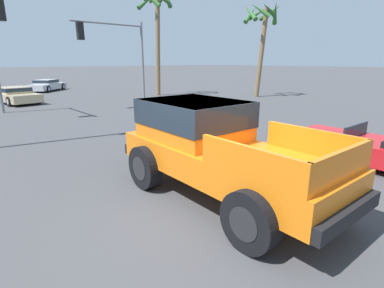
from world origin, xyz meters
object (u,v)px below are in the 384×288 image
object	(u,v)px
palm_tree_short	(262,27)
red_convertible_car	(371,149)
parked_car_tan	(15,95)
parked_car_silver	(47,85)
orange_pickup_truck	(212,143)
palm_tree_tall	(156,17)
traffic_light_main	(116,46)

from	to	relation	value
palm_tree_short	red_convertible_car	bearing A→B (deg)	-132.74
parked_car_tan	parked_car_silver	size ratio (longest dim) A/B	1.07
orange_pickup_truck	palm_tree_tall	distance (m)	20.20
parked_car_tan	traffic_light_main	size ratio (longest dim) A/B	0.93
parked_car_tan	traffic_light_main	xyz separation A→B (m)	(4.31, -6.56, 3.05)
red_convertible_car	palm_tree_tall	world-z (taller)	palm_tree_tall
palm_tree_tall	red_convertible_car	bearing A→B (deg)	-107.39
parked_car_silver	palm_tree_tall	world-z (taller)	palm_tree_tall
orange_pickup_truck	red_convertible_car	distance (m)	4.95
parked_car_tan	parked_car_silver	xyz separation A→B (m)	(4.30, 7.70, -0.01)
traffic_light_main	palm_tree_short	distance (m)	11.59
parked_car_silver	palm_tree_short	world-z (taller)	palm_tree_short
parked_car_silver	parked_car_tan	bearing A→B (deg)	-74.15
red_convertible_car	palm_tree_short	world-z (taller)	palm_tree_short
red_convertible_car	traffic_light_main	world-z (taller)	traffic_light_main
orange_pickup_truck	traffic_light_main	bearing A→B (deg)	72.29
orange_pickup_truck	traffic_light_main	size ratio (longest dim) A/B	1.02
orange_pickup_truck	palm_tree_tall	bearing A→B (deg)	60.24
orange_pickup_truck	parked_car_silver	bearing A→B (deg)	82.57
red_convertible_car	palm_tree_tall	distance (m)	19.94
palm_tree_short	traffic_light_main	bearing A→B (deg)	169.53
parked_car_silver	traffic_light_main	distance (m)	14.58
palm_tree_tall	palm_tree_short	distance (m)	8.26
traffic_light_main	parked_car_silver	bearing A→B (deg)	-89.95
red_convertible_car	parked_car_silver	xyz separation A→B (m)	(-0.11, 28.44, 0.12)
palm_tree_short	palm_tree_tall	bearing A→B (deg)	131.66
orange_pickup_truck	traffic_light_main	xyz separation A→B (m)	(4.53, 12.56, 2.50)
red_convertible_car	parked_car_tan	size ratio (longest dim) A/B	0.88
parked_car_silver	orange_pickup_truck	bearing A→B (deg)	-54.54
parked_car_tan	palm_tree_short	distance (m)	18.44
red_convertible_car	parked_car_tan	distance (m)	21.20
orange_pickup_truck	palm_tree_tall	xyz separation A→B (m)	(10.34, 16.62, 5.01)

